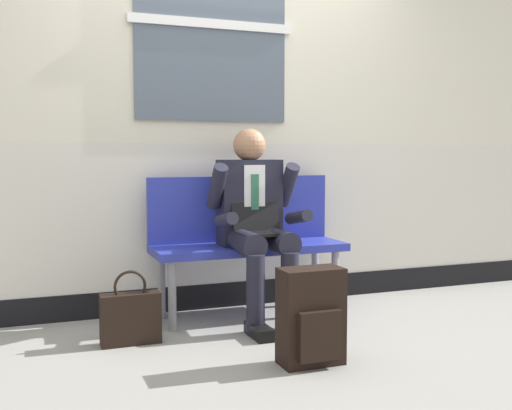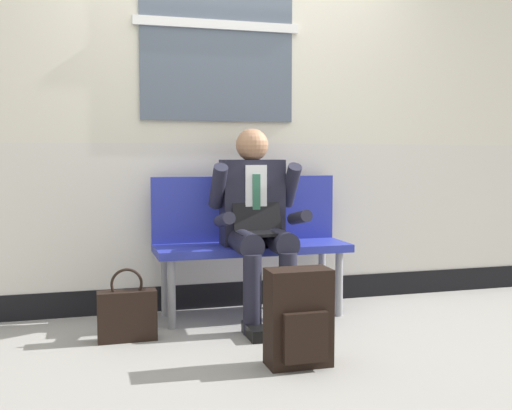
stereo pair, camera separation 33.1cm
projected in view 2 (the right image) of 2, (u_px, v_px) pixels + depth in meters
The scene contains 6 objects.
ground_plane at pixel (257, 331), 3.70m from camera, with size 18.00×18.00×0.00m, color gray.
station_wall at pixel (230, 81), 4.23m from camera, with size 5.48×0.16×3.14m.
bench_with_person at pixel (249, 234), 4.07m from camera, with size 1.26×0.42×0.91m.
person_seated at pixel (257, 219), 3.87m from camera, with size 0.57×0.70×1.23m.
backpack at pixel (299, 319), 3.07m from camera, with size 0.32×0.21×0.49m.
handbag at pixel (127, 314), 3.50m from camera, with size 0.33×0.11×0.42m.
Camera 2 is at (-1.00, -3.48, 1.06)m, focal length 43.10 mm.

